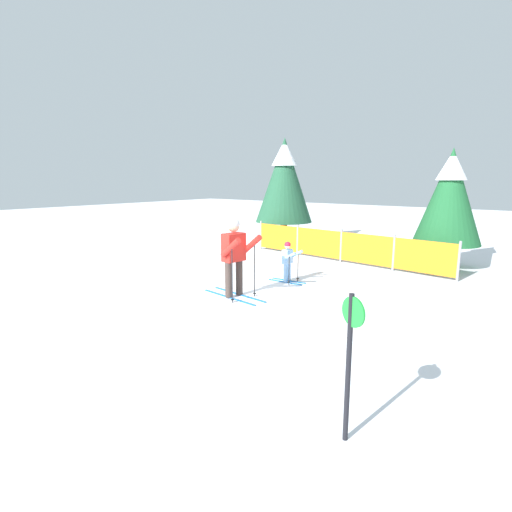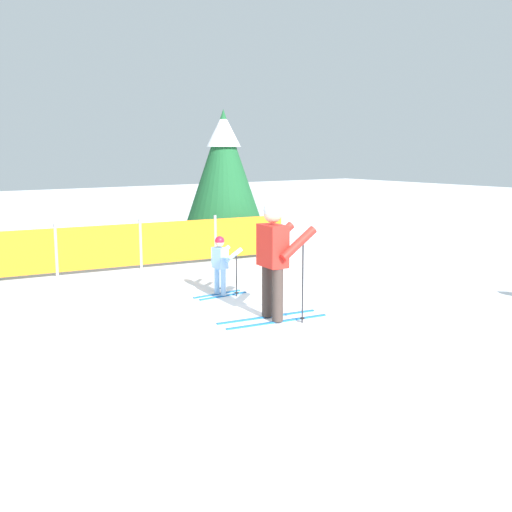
{
  "view_description": "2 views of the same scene",
  "coord_description": "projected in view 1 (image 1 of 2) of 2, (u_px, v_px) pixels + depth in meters",
  "views": [
    {
      "loc": [
        5.29,
        -6.35,
        2.43
      ],
      "look_at": [
        0.07,
        0.39,
        0.78
      ],
      "focal_mm": 28.0,
      "sensor_mm": 36.0,
      "label": 1
    },
    {
      "loc": [
        -5.26,
        -7.17,
        2.37
      ],
      "look_at": [
        0.19,
        0.44,
        0.79
      ],
      "focal_mm": 45.0,
      "sensor_mm": 36.0,
      "label": 2
    }
  ],
  "objects": [
    {
      "name": "safety_fence",
      "position": [
        341.0,
        246.0,
        11.76
      ],
      "size": [
        6.55,
        0.81,
        0.99
      ],
      "rotation": [
        0.0,
        0.0,
        -0.12
      ],
      "color": "gray",
      "rests_on": "ground_plane"
    },
    {
      "name": "conifer_far",
      "position": [
        450.0,
        195.0,
        10.68
      ],
      "size": [
        1.75,
        1.75,
        3.25
      ],
      "color": "#4C3823",
      "rests_on": "ground_plane"
    },
    {
      "name": "trail_marker",
      "position": [
        350.0,
        352.0,
        3.62
      ],
      "size": [
        0.26,
        0.13,
        1.44
      ],
      "color": "black",
      "rests_on": "ground_plane"
    },
    {
      "name": "ground_plane",
      "position": [
        242.0,
        294.0,
        8.57
      ],
      "size": [
        60.0,
        60.0,
        0.0
      ],
      "primitive_type": "plane",
      "color": "white"
    },
    {
      "name": "skier_adult",
      "position": [
        235.0,
        250.0,
        8.2
      ],
      "size": [
        1.6,
        0.76,
        1.66
      ],
      "rotation": [
        0.0,
        0.0,
        -0.13
      ],
      "color": "#1966B2",
      "rests_on": "ground_plane"
    },
    {
      "name": "conifer_near",
      "position": [
        284.0,
        179.0,
        14.83
      ],
      "size": [
        2.12,
        2.12,
        3.93
      ],
      "color": "#4C3823",
      "rests_on": "ground_plane"
    },
    {
      "name": "skier_child",
      "position": [
        288.0,
        259.0,
        9.47
      ],
      "size": [
        0.92,
        0.5,
        0.98
      ],
      "rotation": [
        0.0,
        0.0,
        0.05
      ],
      "color": "#1966B2",
      "rests_on": "ground_plane"
    }
  ]
}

